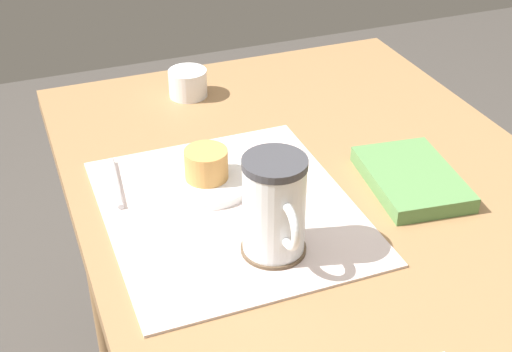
{
  "coord_description": "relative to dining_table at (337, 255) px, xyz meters",
  "views": [
    {
      "loc": [
        0.73,
        -0.41,
        1.3
      ],
      "look_at": [
        -0.05,
        -0.11,
        0.76
      ],
      "focal_mm": 50.0,
      "sensor_mm": 36.0,
      "label": 1
    }
  ],
  "objects": [
    {
      "name": "small_book",
      "position": [
        -0.01,
        0.12,
        0.1
      ],
      "size": [
        0.19,
        0.14,
        0.02
      ],
      "primitive_type": "cube",
      "rotation": [
        0.0,
        0.0,
        -0.12
      ],
      "color": "#598C4C",
      "rests_on": "dining_table"
    },
    {
      "name": "pastry",
      "position": [
        -0.12,
        -0.16,
        0.13
      ],
      "size": [
        0.06,
        0.06,
        0.05
      ],
      "primitive_type": "cylinder",
      "color": "tan",
      "rests_on": "pastry_plate"
    },
    {
      "name": "sugar_bowl",
      "position": [
        -0.42,
        -0.1,
        0.11
      ],
      "size": [
        0.07,
        0.07,
        0.05
      ],
      "primitive_type": "cylinder",
      "color": "white",
      "rests_on": "dining_table"
    },
    {
      "name": "pastry_plate",
      "position": [
        -0.12,
        -0.16,
        0.1
      ],
      "size": [
        0.14,
        0.14,
        0.01
      ],
      "primitive_type": "cylinder",
      "color": "white",
      "rests_on": "placemat"
    },
    {
      "name": "placemat",
      "position": [
        -0.05,
        -0.15,
        0.09
      ],
      "size": [
        0.39,
        0.34,
        0.0
      ],
      "primitive_type": "cube",
      "color": "silver",
      "rests_on": "dining_table"
    },
    {
      "name": "coffee_coaster",
      "position": [
        0.06,
        -0.13,
        0.09
      ],
      "size": [
        0.09,
        0.09,
        0.0
      ],
      "primitive_type": "cylinder",
      "color": "brown",
      "rests_on": "placemat"
    },
    {
      "name": "dining_table",
      "position": [
        0.0,
        0.0,
        0.0
      ],
      "size": [
        1.08,
        0.72,
        0.71
      ],
      "color": "#997047",
      "rests_on": "ground_plane"
    },
    {
      "name": "teaspoon",
      "position": [
        -0.16,
        -0.29,
        0.1
      ],
      "size": [
        0.13,
        0.02,
        0.01
      ],
      "primitive_type": "cylinder",
      "rotation": [
        0.0,
        1.57,
        -0.1
      ],
      "color": "silver",
      "rests_on": "placemat"
    },
    {
      "name": "coffee_mug",
      "position": [
        0.06,
        -0.13,
        0.16
      ],
      "size": [
        0.11,
        0.08,
        0.13
      ],
      "color": "white",
      "rests_on": "coffee_coaster"
    }
  ]
}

